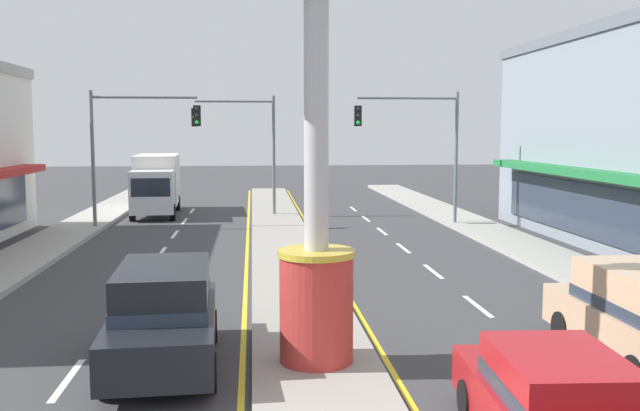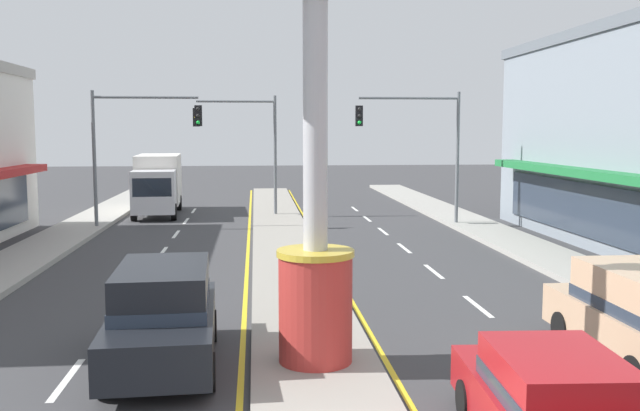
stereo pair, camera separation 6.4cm
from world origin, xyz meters
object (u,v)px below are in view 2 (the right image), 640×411
Objects in this scene: traffic_light_median_far at (246,135)px; box_truck_far_right_lane at (158,182)px; suv_near_left_lane at (163,314)px; traffic_light_right_side at (420,135)px; sedan_near_right_lane at (553,405)px; traffic_light_left_side at (134,135)px; district_sign at (315,170)px.

traffic_light_median_far reaches higher than box_truck_far_right_lane.
suv_near_left_lane is at bearing -82.10° from box_truck_far_right_lane.
traffic_light_right_side is 20.78m from suv_near_left_lane.
sedan_near_right_lane is 30.30m from box_truck_far_right_lane.
traffic_light_left_side is at bearing -140.04° from traffic_light_median_far.
box_truck_far_right_lane is (-4.70, 1.73, -2.50)m from traffic_light_median_far.
district_sign is 4.00m from suv_near_left_lane.
box_truck_far_right_lane is (-9.11, 28.88, 0.91)m from sedan_near_right_lane.
district_sign is 25.75m from box_truck_far_right_lane.
traffic_light_median_far is (-1.56, 23.16, 0.45)m from district_sign.
box_truck_far_right_lane is at bearing 104.11° from district_sign.
district_sign reaches higher than sedan_near_right_lane.
district_sign is at bearing -86.15° from traffic_light_median_far.
traffic_light_left_side reaches higher than suv_near_left_lane.
traffic_light_right_side is 14.34m from box_truck_far_right_lane.
traffic_light_right_side is (12.89, -0.33, 0.00)m from traffic_light_left_side.
suv_near_left_lane is at bearing 171.11° from district_sign.
traffic_light_left_side is at bearing 111.97° from sedan_near_right_lane.
district_sign reaches higher than traffic_light_left_side.
box_truck_far_right_lane is (0.19, 5.82, -2.55)m from traffic_light_left_side.
sedan_near_right_lane is at bearing -37.79° from suv_near_left_lane.
traffic_light_median_far is 1.41× the size of sedan_near_right_lane.
sedan_near_right_lane is at bearing -80.76° from traffic_light_median_far.
traffic_light_left_side is at bearing 108.68° from district_sign.
traffic_light_median_far is (-8.00, 4.43, -0.05)m from traffic_light_right_side.
district_sign is 1.76× the size of suv_near_left_lane.
district_sign is at bearing -108.98° from traffic_light_right_side.
district_sign reaches higher than box_truck_far_right_lane.
suv_near_left_lane is at bearing -116.98° from traffic_light_right_side.
traffic_light_median_far is at bearing 151.06° from traffic_light_right_side.
traffic_light_median_far is 1.32× the size of suv_near_left_lane.
district_sign is 1.33× the size of traffic_light_median_far.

